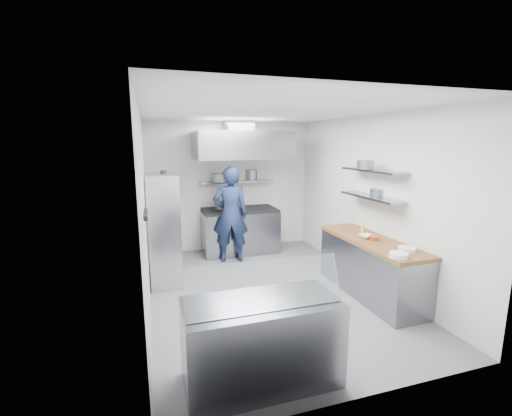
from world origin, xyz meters
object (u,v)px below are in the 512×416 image
object	(u,v)px
gas_range	(240,232)
wire_rack	(164,229)
display_case	(261,342)
chef	(231,215)

from	to	relation	value
gas_range	wire_rack	xyz separation A→B (m)	(-1.63, -1.20, 0.48)
display_case	gas_range	bearing A→B (deg)	78.19
chef	display_case	bearing A→B (deg)	90.85
chef	gas_range	bearing A→B (deg)	-112.34
gas_range	display_case	bearing A→B (deg)	-101.81
chef	wire_rack	xyz separation A→B (m)	(-1.31, -0.68, -0.03)
wire_rack	display_case	xyz separation A→B (m)	(0.77, -2.90, -0.50)
gas_range	display_case	world-z (taller)	gas_range
chef	display_case	world-z (taller)	chef
chef	wire_rack	distance (m)	1.48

